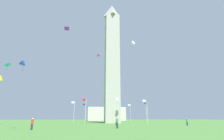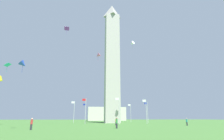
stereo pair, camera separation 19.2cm
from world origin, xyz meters
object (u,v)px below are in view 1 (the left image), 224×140
Objects in this scene: flagpole_n at (74,111)px; person_yellow_shirt at (116,122)px; flagpole_e at (119,109)px; flagpole_nw at (85,112)px; person_red_shirt at (32,124)px; obelisk_monument at (112,58)px; kite_cyan_diamond at (8,65)px; kite_pink_delta at (98,55)px; flagpole_se at (146,110)px; kite_blue_delta at (24,64)px; flagpole_w at (107,112)px; person_teal_shirt at (187,122)px; person_green_shirt at (117,123)px; kite_white_delta at (132,43)px; distant_building at (106,114)px; kite_yellow_box at (0,79)px; kite_purple_diamond at (67,29)px; flagpole_ne at (85,110)px; flagpole_sw at (130,112)px; flagpole_s at (147,111)px.

person_yellow_shirt is (-11.15, 18.48, -3.21)m from flagpole_n.
flagpole_n and flagpole_e have the same top height.
flagpole_nw is 4.31× the size of person_red_shirt.
obelisk_monument is 20.38× the size of kite_cyan_diamond.
person_red_shirt is 28.34m from kite_pink_delta.
flagpole_n is at bearing -22.50° from flagpole_se.
obelisk_monument is at bearing -122.17° from kite_blue_delta.
flagpole_w is at bearing -89.71° from obelisk_monument.
person_teal_shirt is (-4.64, 13.55, -3.19)m from flagpole_se.
flagpole_e reaches higher than person_green_shirt.
flagpole_n and flagpole_w have the same top height.
distant_building is at bearing -89.84° from kite_white_delta.
kite_yellow_box is at bearing 104.85° from kite_cyan_diamond.
person_teal_shirt is 0.65× the size of kite_purple_diamond.
kite_blue_delta is at bearing 37.33° from kite_white_delta.
flagpole_ne is at bearing -24.38° from person_red_shirt.
flagpole_n is 1.00× the size of flagpole_sw.
kite_cyan_diamond is at bearing -59.19° from kite_blue_delta.
person_green_shirt is (-9.14, 30.59, -3.15)m from flagpole_n.
flagpole_s is 28.11m from kite_pink_delta.
kite_pink_delta reaches higher than person_yellow_shirt.
flagpole_nw is 3.09× the size of kite_yellow_box.
flagpole_n is 29.67m from kite_white_delta.
kite_blue_delta is (32.71, 31.42, 6.22)m from flagpole_s.
kite_blue_delta reaches higher than flagpole_ne.
flagpole_s is at bearing -48.69° from person_red_shirt.
obelisk_monument is 23.52m from flagpole_n.
person_green_shirt is at bearing 71.81° from flagpole_sw.
flagpole_se reaches higher than person_green_shirt.
kite_pink_delta is at bearing 4.06° from kite_white_delta.
flagpole_sw is 46.88m from kite_cyan_diamond.
kite_white_delta is at bearing -175.94° from kite_pink_delta.
flagpole_s is 3.15× the size of kite_cyan_diamond.
kite_cyan_diamond reaches higher than flagpole_sw.
flagpole_w is (0.07, -13.01, -19.55)m from obelisk_monument.
flagpole_n is 32.08m from person_green_shirt.
kite_yellow_box is (-1.43, 5.40, -4.76)m from kite_cyan_diamond.
obelisk_monument is at bearing -4.67° from person_green_shirt.
kite_cyan_diamond reaches higher than person_green_shirt.
obelisk_monument is 38.30m from person_green_shirt.
person_red_shirt is (16.93, 45.41, -3.18)m from flagpole_w.
kite_white_delta reaches higher than flagpole_w.
person_green_shirt is at bearing 89.02° from person_teal_shirt.
kite_white_delta reaches higher than person_green_shirt.
kite_white_delta reaches higher than person_red_shirt.
kite_yellow_box is at bearing 70.27° from person_green_shirt.
distant_building is (-4.22, -52.62, -19.45)m from obelisk_monument.
kite_pink_delta reaches higher than flagpole_nw.
flagpole_w is at bearing -112.50° from flagpole_ne.
person_yellow_shirt is 19.55m from kite_pink_delta.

